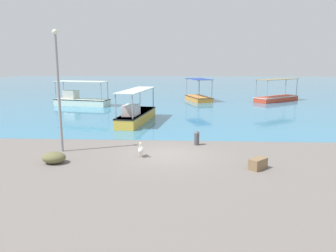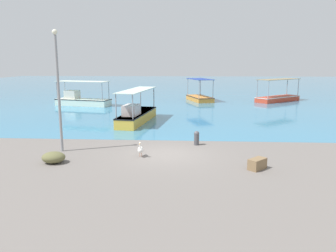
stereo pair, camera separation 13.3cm
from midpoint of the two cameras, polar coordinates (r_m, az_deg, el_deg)
name	(u,v)px [view 2 (the right image)]	position (r m, az deg, el deg)	size (l,w,h in m)	color
ground	(168,154)	(17.02, 0.18, -4.93)	(120.00, 120.00, 0.00)	slate
harbor_water	(183,86)	(64.51, 2.68, 6.93)	(110.00, 90.00, 0.00)	teal
fishing_boat_near_left	(82,100)	(37.12, -14.71, 4.45)	(6.23, 3.09, 2.65)	white
fishing_boat_center	(200,97)	(40.35, 5.63, 5.07)	(3.38, 5.16, 2.67)	orange
fishing_boat_far_left	(137,115)	(25.82, -5.34, 2.00)	(2.40, 6.96, 2.57)	gold
fishing_boat_near_right	(278,97)	(41.93, 18.66, 4.78)	(6.14, 5.56, 2.68)	#D04129
pelican	(140,149)	(16.55, -4.59, -4.09)	(0.29, 0.80, 0.80)	#E0997A
lamp_post	(58,85)	(17.94, -18.38, 6.77)	(0.28, 0.28, 6.31)	gray
mooring_bollard	(197,138)	(18.86, 5.20, -2.02)	(0.31, 0.31, 0.82)	#47474C
net_pile	(54,157)	(16.43, -19.09, -5.19)	(1.10, 0.94, 0.54)	brown
cargo_crate	(257,164)	(15.20, 15.53, -6.37)	(0.88, 0.46, 0.49)	olive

